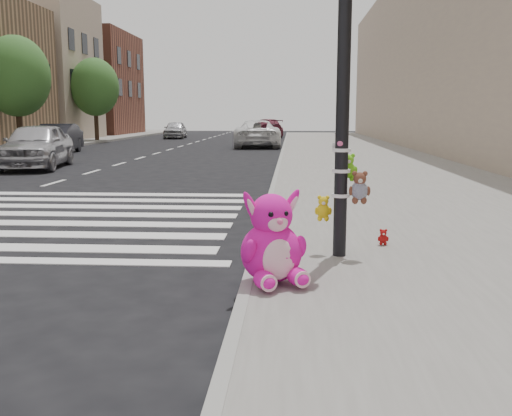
# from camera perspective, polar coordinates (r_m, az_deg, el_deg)

# --- Properties ---
(ground) EXTENTS (120.00, 120.00, 0.00)m
(ground) POSITION_cam_1_polar(r_m,az_deg,el_deg) (5.80, -17.08, -9.82)
(ground) COLOR black
(ground) RESTS_ON ground
(sidewalk_near) EXTENTS (7.00, 80.00, 0.14)m
(sidewalk_near) POSITION_cam_1_polar(r_m,az_deg,el_deg) (15.51, 14.73, 2.41)
(sidewalk_near) COLOR slate
(sidewalk_near) RESTS_ON ground
(curb_edge) EXTENTS (0.12, 80.00, 0.15)m
(curb_edge) POSITION_cam_1_polar(r_m,az_deg,el_deg) (15.23, 1.87, 2.59)
(curb_edge) COLOR gray
(curb_edge) RESTS_ON ground
(bld_far_d) EXTENTS (6.00, 8.00, 10.00)m
(bld_far_d) POSITION_cam_1_polar(r_m,az_deg,el_deg) (43.88, -20.46, 12.89)
(bld_far_d) COLOR gray
(bld_far_d) RESTS_ON ground
(bld_far_e) EXTENTS (6.00, 10.00, 9.00)m
(bld_far_e) POSITION_cam_1_polar(r_m,az_deg,el_deg) (54.09, -15.63, 11.82)
(bld_far_e) COLOR brown
(bld_far_e) RESTS_ON ground
(bld_near) EXTENTS (5.00, 60.00, 10.00)m
(bld_near) POSITION_cam_1_polar(r_m,az_deg,el_deg) (26.70, 23.00, 15.39)
(bld_near) COLOR gray
(bld_near) RESTS_ON ground
(signal_pole) EXTENTS (0.66, 0.48, 4.00)m
(signal_pole) POSITION_cam_1_polar(r_m,az_deg,el_deg) (6.95, 8.81, 9.24)
(signal_pole) COLOR black
(signal_pole) RESTS_ON sidewalk_near
(tree_far_b) EXTENTS (3.20, 3.20, 5.44)m
(tree_far_b) POSITION_cam_1_polar(r_m,az_deg,el_deg) (30.21, -22.85, 12.03)
(tree_far_b) COLOR #382619
(tree_far_b) RESTS_ON sidewalk_far
(tree_far_c) EXTENTS (3.20, 3.20, 5.44)m
(tree_far_c) POSITION_cam_1_polar(r_m,az_deg,el_deg) (40.37, -15.82, 11.55)
(tree_far_c) COLOR #382619
(tree_far_c) RESTS_ON sidewalk_far
(pink_bunny) EXTENTS (0.83, 0.89, 0.99)m
(pink_bunny) POSITION_cam_1_polar(r_m,az_deg,el_deg) (5.84, 1.64, -3.72)
(pink_bunny) COLOR #ED14A6
(pink_bunny) RESTS_ON sidewalk_near
(red_teddy) EXTENTS (0.15, 0.11, 0.22)m
(red_teddy) POSITION_cam_1_polar(r_m,az_deg,el_deg) (7.78, 12.60, -2.85)
(red_teddy) COLOR #A81010
(red_teddy) RESTS_ON sidewalk_near
(car_silver_far) EXTENTS (2.64, 4.90, 1.58)m
(car_silver_far) POSITION_cam_1_polar(r_m,az_deg,el_deg) (21.36, -21.10, 5.86)
(car_silver_far) COLOR #B7B6BB
(car_silver_far) RESTS_ON ground
(car_dark_far) EXTENTS (1.94, 4.42, 1.41)m
(car_dark_far) POSITION_cam_1_polar(r_m,az_deg,el_deg) (29.04, -19.32, 6.55)
(car_dark_far) COLOR black
(car_dark_far) RESTS_ON ground
(car_white_near) EXTENTS (2.89, 5.65, 1.53)m
(car_white_near) POSITION_cam_1_polar(r_m,az_deg,el_deg) (32.96, 0.11, 7.45)
(car_white_near) COLOR white
(car_white_near) RESTS_ON ground
(car_maroon_near) EXTENTS (2.90, 5.37, 1.48)m
(car_maroon_near) POSITION_cam_1_polar(r_m,az_deg,el_deg) (46.83, 1.16, 7.98)
(car_maroon_near) COLOR maroon
(car_maroon_near) RESTS_ON ground
(car_silver_deep) EXTENTS (1.94, 4.08, 1.35)m
(car_silver_deep) POSITION_cam_1_polar(r_m,az_deg,el_deg) (45.21, -8.07, 7.76)
(car_silver_deep) COLOR #B8B8BD
(car_silver_deep) RESTS_ON ground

